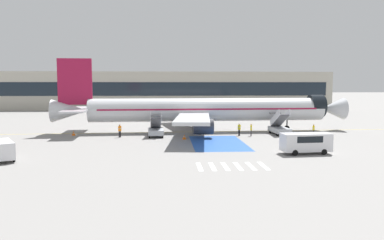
% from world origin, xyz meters
% --- Properties ---
extents(ground_plane, '(600.00, 600.00, 0.00)m').
position_xyz_m(ground_plane, '(0.00, 0.00, 0.00)').
color(ground_plane, gray).
extents(apron_leadline_yellow, '(81.47, 3.63, 0.01)m').
position_xyz_m(apron_leadline_yellow, '(-1.03, 0.55, 0.00)').
color(apron_leadline_yellow, gold).
rests_on(apron_leadline_yellow, ground_plane).
extents(apron_stand_patch_blue, '(6.84, 13.28, 0.01)m').
position_xyz_m(apron_stand_patch_blue, '(-1.03, -11.10, 0.00)').
color(apron_stand_patch_blue, '#2856A8').
rests_on(apron_stand_patch_blue, ground_plane).
extents(apron_walkway_bar_0, '(0.44, 3.60, 0.01)m').
position_xyz_m(apron_walkway_bar_0, '(-4.63, -25.17, 0.00)').
color(apron_walkway_bar_0, silver).
rests_on(apron_walkway_bar_0, ground_plane).
extents(apron_walkway_bar_1, '(0.44, 3.60, 0.01)m').
position_xyz_m(apron_walkway_bar_1, '(-3.43, -25.17, 0.00)').
color(apron_walkway_bar_1, silver).
rests_on(apron_walkway_bar_1, ground_plane).
extents(apron_walkway_bar_2, '(0.44, 3.60, 0.01)m').
position_xyz_m(apron_walkway_bar_2, '(-2.23, -25.17, 0.00)').
color(apron_walkway_bar_2, silver).
rests_on(apron_walkway_bar_2, ground_plane).
extents(apron_walkway_bar_3, '(0.44, 3.60, 0.01)m').
position_xyz_m(apron_walkway_bar_3, '(-1.03, -25.17, 0.00)').
color(apron_walkway_bar_3, silver).
rests_on(apron_walkway_bar_3, ground_plane).
extents(apron_walkway_bar_4, '(0.44, 3.60, 0.01)m').
position_xyz_m(apron_walkway_bar_4, '(0.17, -25.17, 0.00)').
color(apron_walkway_bar_4, silver).
rests_on(apron_walkway_bar_4, ground_plane).
extents(apron_walkway_bar_5, '(0.44, 3.60, 0.01)m').
position_xyz_m(apron_walkway_bar_5, '(1.37, -25.17, 0.00)').
color(apron_walkway_bar_5, silver).
rests_on(apron_walkway_bar_5, ground_plane).
extents(airliner, '(47.22, 33.79, 11.55)m').
position_xyz_m(airliner, '(-1.73, 0.52, 3.54)').
color(airliner, silver).
rests_on(airliner, ground_plane).
extents(boarding_stairs_forward, '(2.40, 5.31, 4.00)m').
position_xyz_m(boarding_stairs_forward, '(9.46, -3.41, 0.99)').
color(boarding_stairs_forward, '#ADB2BA').
rests_on(boarding_stairs_forward, ground_plane).
extents(boarding_stairs_aft, '(2.40, 5.31, 3.73)m').
position_xyz_m(boarding_stairs_aft, '(-9.29, -4.19, 0.95)').
color(boarding_stairs_aft, '#ADB2BA').
rests_on(boarding_stairs_aft, ground_plane).
extents(fuel_tanker, '(10.19, 3.56, 3.55)m').
position_xyz_m(fuel_tanker, '(-9.17, 23.60, 1.80)').
color(fuel_tanker, '#38383D').
rests_on(fuel_tanker, ground_plane).
extents(service_van_0, '(3.97, 5.04, 1.96)m').
position_xyz_m(service_van_0, '(-24.12, -20.93, 1.19)').
color(service_van_0, silver).
rests_on(service_van_0, ground_plane).
extents(service_van_2, '(5.45, 2.48, 2.25)m').
position_xyz_m(service_van_2, '(7.56, -19.37, 1.34)').
color(service_van_2, silver).
rests_on(service_van_2, ground_plane).
extents(ground_crew_0, '(0.29, 0.46, 1.84)m').
position_xyz_m(ground_crew_0, '(4.71, -5.06, 1.07)').
color(ground_crew_0, '#2D2D33').
rests_on(ground_crew_0, ground_plane).
extents(ground_crew_1, '(0.44, 0.48, 1.65)m').
position_xyz_m(ground_crew_1, '(14.22, -4.85, 0.94)').
color(ground_crew_1, '#2D2D33').
rests_on(ground_crew_1, ground_plane).
extents(ground_crew_2, '(0.48, 0.36, 1.88)m').
position_xyz_m(ground_crew_2, '(-14.42, -5.13, 1.09)').
color(ground_crew_2, black).
rests_on(ground_crew_2, ground_plane).
extents(ground_crew_3, '(0.40, 0.49, 1.86)m').
position_xyz_m(ground_crew_3, '(3.06, -4.44, 1.08)').
color(ground_crew_3, black).
rests_on(ground_crew_3, ground_plane).
extents(traffic_cone_0, '(0.60, 0.60, 0.67)m').
position_xyz_m(traffic_cone_0, '(-5.25, -7.66, 0.33)').
color(traffic_cone_0, orange).
rests_on(traffic_cone_0, ground_plane).
extents(traffic_cone_1, '(0.57, 0.57, 0.63)m').
position_xyz_m(traffic_cone_1, '(-21.59, -2.58, 0.32)').
color(traffic_cone_1, orange).
rests_on(traffic_cone_1, ground_plane).
extents(terminal_building, '(105.66, 12.10, 11.43)m').
position_xyz_m(terminal_building, '(-10.02, 58.37, 5.72)').
color(terminal_building, '#B2AD9E').
rests_on(terminal_building, ground_plane).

